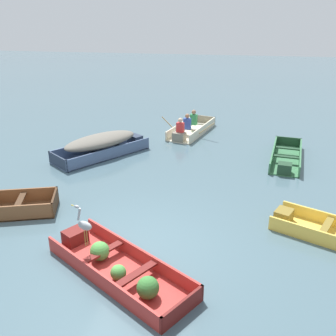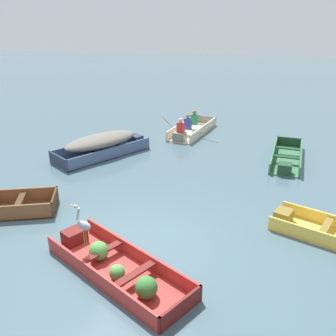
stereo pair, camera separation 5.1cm
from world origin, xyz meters
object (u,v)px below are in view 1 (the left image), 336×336
(skiff_wooden_brown_outer_moored, at_px, (0,207))
(rowboat_cream_with_crew, at_px, (190,129))
(dinghy_red_foreground, at_px, (117,266))
(skiff_green_mid_moored, at_px, (286,158))
(heron_on_dinghy, at_px, (84,224))
(skiff_slate_blue_near_moored, at_px, (102,143))

(skiff_wooden_brown_outer_moored, height_order, rowboat_cream_with_crew, rowboat_cream_with_crew)
(skiff_wooden_brown_outer_moored, bearing_deg, dinghy_red_foreground, -25.24)
(skiff_green_mid_moored, distance_m, heron_on_dinghy, 7.92)
(skiff_wooden_brown_outer_moored, distance_m, heron_on_dinghy, 3.39)
(skiff_green_mid_moored, xyz_separation_m, heron_on_dinghy, (-4.43, -6.52, 0.78))
(skiff_slate_blue_near_moored, xyz_separation_m, heron_on_dinghy, (1.85, -5.92, 0.46))
(skiff_green_mid_moored, relative_size, skiff_wooden_brown_outer_moored, 1.16)
(dinghy_red_foreground, height_order, skiff_wooden_brown_outer_moored, dinghy_red_foreground)
(dinghy_red_foreground, xyz_separation_m, rowboat_cream_with_crew, (0.16, 9.13, 0.08))
(skiff_slate_blue_near_moored, height_order, heron_on_dinghy, heron_on_dinghy)
(heron_on_dinghy, bearing_deg, skiff_green_mid_moored, 55.83)
(skiff_green_mid_moored, distance_m, rowboat_cream_with_crew, 4.35)
(dinghy_red_foreground, bearing_deg, rowboat_cream_with_crew, 88.99)
(skiff_green_mid_moored, height_order, rowboat_cream_with_crew, rowboat_cream_with_crew)
(skiff_green_mid_moored, relative_size, rowboat_cream_with_crew, 0.97)
(skiff_wooden_brown_outer_moored, distance_m, rowboat_cream_with_crew, 8.33)
(dinghy_red_foreground, height_order, skiff_green_mid_moored, dinghy_red_foreground)
(skiff_slate_blue_near_moored, relative_size, rowboat_cream_with_crew, 1.08)
(skiff_wooden_brown_outer_moored, bearing_deg, skiff_green_mid_moored, 34.21)
(skiff_slate_blue_near_moored, xyz_separation_m, skiff_green_mid_moored, (6.28, 0.60, -0.32))
(skiff_wooden_brown_outer_moored, bearing_deg, skiff_slate_blue_near_moored, 76.24)
(skiff_wooden_brown_outer_moored, bearing_deg, heron_on_dinghy, -27.44)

